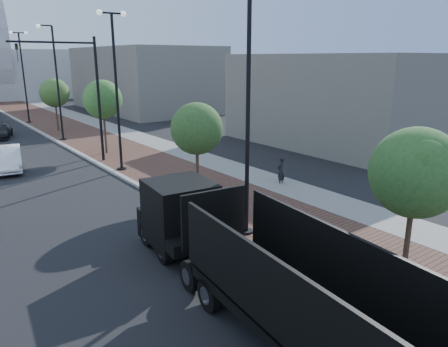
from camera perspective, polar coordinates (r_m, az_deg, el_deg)
sidewalk at (r=44.16m, az=-19.50°, el=5.89°), size 7.00×140.00×0.12m
concrete_strip at (r=45.01m, az=-16.22°, el=6.33°), size 2.40×140.00×0.13m
curb at (r=43.28m, az=-23.92°, el=5.28°), size 0.30×140.00×0.14m
dump_truck at (r=12.36m, az=0.61°, el=-10.92°), size 3.53×13.46×2.96m
white_sedan at (r=29.10m, az=-27.31°, el=1.81°), size 2.32×4.67×1.47m
dark_car_far at (r=41.27m, az=-28.09°, el=5.08°), size 2.82×4.40×1.19m
pedestrian at (r=22.99m, az=7.71°, el=0.37°), size 0.68×0.54×1.62m
streetlight_1 at (r=15.43m, az=2.91°, el=6.50°), size 1.44×0.56×9.21m
streetlight_2 at (r=25.78m, az=-14.35°, el=10.72°), size 1.72×0.56×9.28m
streetlight_3 at (r=37.13m, az=-21.74°, el=10.70°), size 1.44×0.56×9.21m
streetlight_4 at (r=48.80m, az=-25.50°, el=11.75°), size 1.72×0.56×9.28m
traffic_mast at (r=28.26m, az=-18.47°, el=11.13°), size 5.09×0.20×8.00m
tree_0 at (r=12.67m, az=24.57°, el=0.10°), size 2.54×2.52×4.96m
tree_1 at (r=20.26m, az=-3.65°, el=6.07°), size 2.53×2.51×4.71m
tree_2 at (r=30.90m, az=-16.06°, el=9.62°), size 2.69×2.69×5.27m
tree_3 at (r=42.33m, az=-21.95°, el=10.10°), size 2.65×2.64×4.92m
commercial_block_ne at (r=57.64m, az=-10.84°, el=12.48°), size 12.00×22.00×8.00m
commercial_block_e at (r=34.99m, az=14.94°, el=9.64°), size 10.00×16.00×7.00m
utility_cover_1 at (r=16.55m, az=12.37°, el=-8.47°), size 0.50×0.50×0.02m
utility_cover_2 at (r=24.69m, az=-7.08°, el=-0.18°), size 0.50×0.50×0.02m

